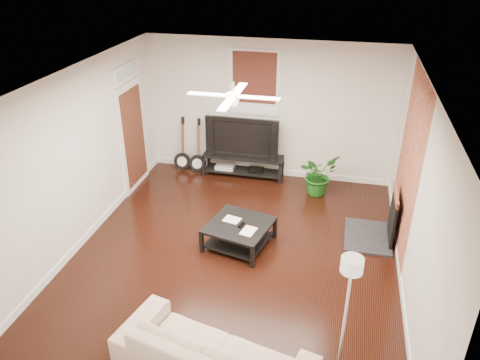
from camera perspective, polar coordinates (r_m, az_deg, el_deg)
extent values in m
cube|color=black|center=(7.43, -0.70, -9.30)|extent=(5.00, 6.00, 0.01)
cube|color=white|center=(6.18, -0.85, 12.00)|extent=(5.00, 6.00, 0.01)
cube|color=silver|center=(9.40, 3.58, 8.50)|extent=(5.00, 0.01, 2.80)
cube|color=silver|center=(4.36, -10.52, -17.41)|extent=(5.00, 0.01, 2.80)
cube|color=silver|center=(7.62, -19.37, 2.25)|extent=(0.01, 6.00, 2.80)
cube|color=silver|center=(6.63, 20.76, -1.86)|extent=(0.01, 6.00, 2.80)
cube|color=brown|center=(7.51, 19.93, 1.79)|extent=(0.02, 2.20, 2.80)
cube|color=black|center=(7.91, 16.79, -4.13)|extent=(0.80, 1.10, 0.92)
cube|color=#3E1411|center=(9.26, 1.78, 11.80)|extent=(1.00, 0.06, 1.30)
cube|color=white|center=(9.18, -13.06, 6.35)|extent=(0.08, 1.00, 2.50)
cube|color=black|center=(9.73, 0.38, 1.79)|extent=(1.66, 0.44, 0.47)
imported|color=black|center=(9.48, 0.42, 5.44)|extent=(1.49, 0.20, 0.86)
cube|color=black|center=(7.57, -0.11, -6.66)|extent=(1.14, 1.14, 0.40)
imported|color=tan|center=(5.54, -3.24, -20.67)|extent=(2.38, 1.37, 0.65)
imported|color=#195317|center=(9.09, 9.52, 0.66)|extent=(0.94, 0.96, 0.81)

